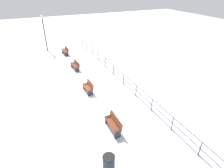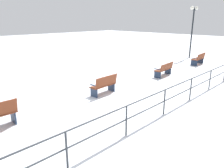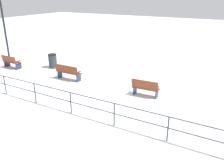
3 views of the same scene
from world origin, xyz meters
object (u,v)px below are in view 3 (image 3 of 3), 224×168
Objects in this scene: lamppost_middle at (2,11)px; trash_bin at (53,61)px; bench_fifth at (11,62)px; bench_third at (145,88)px; bench_fourth at (68,72)px.

trash_bin is at bearing -93.53° from lamppost_middle.
bench_third is at bearing -88.29° from bench_fifth.
lamppost_middle is 5.84m from trash_bin.
trash_bin reaches higher than bench_fourth.
bench_third is 1.42× the size of trash_bin.
trash_bin is (1.39, 7.39, 0.03)m from bench_third.
bench_fourth is at bearing -87.93° from bench_fifth.
bench_fourth is at bearing -119.36° from trash_bin.
bench_fourth is 0.31× the size of lamppost_middle.
bench_fourth is at bearing 87.69° from bench_third.
bench_fifth is at bearing 88.05° from bench_third.
bench_third is 7.52m from trash_bin.
lamppost_middle is 5.51× the size of trash_bin.
bench_third is 4.91m from bench_fourth.
lamppost_middle is (1.70, 12.33, 3.12)m from bench_third.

